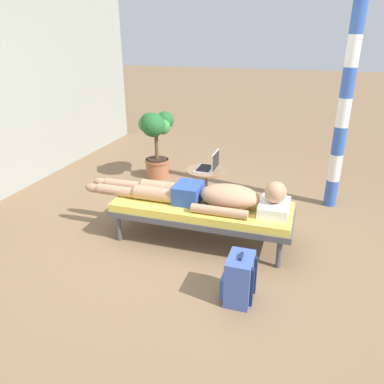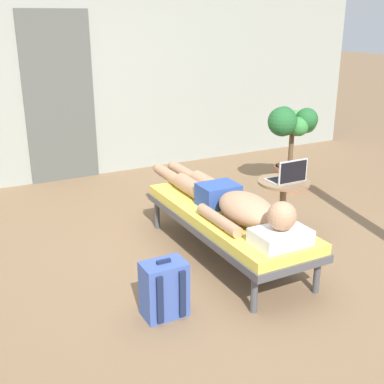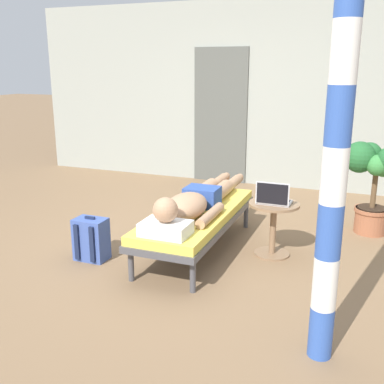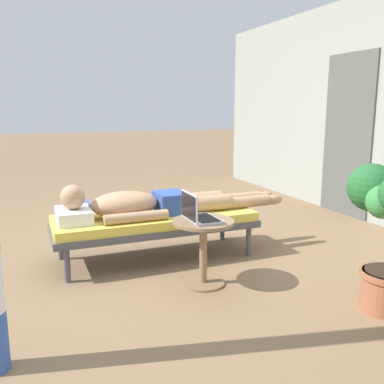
{
  "view_description": "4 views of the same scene",
  "coord_description": "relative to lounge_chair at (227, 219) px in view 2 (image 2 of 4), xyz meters",
  "views": [
    {
      "loc": [
        -3.26,
        -0.95,
        2.04
      ],
      "look_at": [
        0.2,
        0.15,
        0.49
      ],
      "focal_mm": 35.42,
      "sensor_mm": 36.0,
      "label": 1
    },
    {
      "loc": [
        -1.95,
        -3.26,
        1.96
      ],
      "look_at": [
        -0.1,
        0.24,
        0.55
      ],
      "focal_mm": 46.36,
      "sensor_mm": 36.0,
      "label": 2
    },
    {
      "loc": [
        1.61,
        -3.93,
        1.77
      ],
      "look_at": [
        0.05,
        0.04,
        0.59
      ],
      "focal_mm": 42.66,
      "sensor_mm": 36.0,
      "label": 3
    },
    {
      "loc": [
        3.73,
        -1.09,
        1.38
      ],
      "look_at": [
        0.3,
        0.3,
        0.64
      ],
      "focal_mm": 39.7,
      "sensor_mm": 36.0,
      "label": 4
    }
  ],
  "objects": [
    {
      "name": "house_wall_back",
      "position": [
        0.0,
        2.88,
        1.0
      ],
      "size": [
        7.6,
        0.2,
        2.7
      ],
      "primitive_type": "cube",
      "color": "#999E93",
      "rests_on": "ground"
    },
    {
      "name": "backpack",
      "position": [
        -0.85,
        -0.56,
        -0.15
      ],
      "size": [
        0.3,
        0.26,
        0.42
      ],
      "color": "#3F59A5",
      "rests_on": "ground"
    },
    {
      "name": "lounge_chair",
      "position": [
        0.0,
        0.0,
        0.0
      ],
      "size": [
        0.66,
        1.85,
        0.42
      ],
      "color": "#4C4C51",
      "rests_on": "ground"
    },
    {
      "name": "laptop",
      "position": [
        0.72,
        0.12,
        0.24
      ],
      "size": [
        0.31,
        0.24,
        0.23
      ],
      "color": "silver",
      "rests_on": "side_table"
    },
    {
      "name": "side_table",
      "position": [
        0.72,
        0.17,
        0.01
      ],
      "size": [
        0.48,
        0.48,
        0.52
      ],
      "color": "#8C6B4C",
      "rests_on": "ground"
    },
    {
      "name": "person_reclining",
      "position": [
        0.0,
        -0.04,
        0.17
      ],
      "size": [
        0.53,
        2.17,
        0.32
      ],
      "color": "white",
      "rests_on": "lounge_chair"
    },
    {
      "name": "potted_plant",
      "position": [
        1.59,
        1.16,
        0.32
      ],
      "size": [
        0.67,
        0.46,
        1.0
      ],
      "color": "#9E5B3D",
      "rests_on": "ground"
    },
    {
      "name": "house_door_panel",
      "position": [
        -0.67,
        2.77,
        0.67
      ],
      "size": [
        0.84,
        0.03,
        2.04
      ],
      "primitive_type": "cube",
      "color": "#545651",
      "rests_on": "ground"
    },
    {
      "name": "ground_plane",
      "position": [
        -0.11,
        -0.01,
        -0.35
      ],
      "size": [
        40.0,
        40.0,
        0.0
      ],
      "primitive_type": "plane",
      "color": "#846647"
    }
  ]
}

